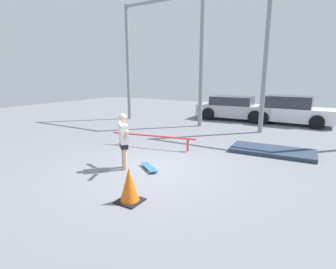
{
  "coord_description": "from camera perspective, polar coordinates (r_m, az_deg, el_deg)",
  "views": [
    {
      "loc": [
        3.84,
        -5.58,
        2.48
      ],
      "look_at": [
        -0.27,
        1.26,
        0.68
      ],
      "focal_mm": 28.0,
      "sensor_mm": 36.0,
      "label": 1
    }
  ],
  "objects": [
    {
      "name": "canopy_support_right",
      "position": [
        12.01,
        31.73,
        16.63
      ],
      "size": [
        4.71,
        0.2,
        6.22
      ],
      "color": "gray",
      "rests_on": "ground_plane"
    },
    {
      "name": "manual_pad",
      "position": [
        9.27,
        21.74,
        -3.33
      ],
      "size": [
        2.66,
        1.37,
        0.13
      ],
      "primitive_type": "cube",
      "rotation": [
        0.0,
        0.0,
        0.05
      ],
      "color": "#28384C",
      "rests_on": "ground_plane"
    },
    {
      "name": "canopy_support_left",
      "position": [
        14.2,
        -1.41,
        17.55
      ],
      "size": [
        4.71,
        0.2,
        6.22
      ],
      "color": "gray",
      "rests_on": "ground_plane"
    },
    {
      "name": "skateboard",
      "position": [
        7.14,
        -4.17,
        -7.09
      ],
      "size": [
        0.78,
        0.63,
        0.08
      ],
      "rotation": [
        0.0,
        0.0,
        -0.6
      ],
      "color": "#2D66B2",
      "rests_on": "ground_plane"
    },
    {
      "name": "ground_plane",
      "position": [
        7.21,
        -3.38,
        -7.42
      ],
      "size": [
        36.0,
        36.0,
        0.0
      ],
      "primitive_type": "plane",
      "color": "slate"
    },
    {
      "name": "parked_car_silver",
      "position": [
        15.54,
        14.15,
        5.57
      ],
      "size": [
        4.21,
        2.1,
        1.33
      ],
      "rotation": [
        0.0,
        0.0,
        0.06
      ],
      "color": "#B7BABF",
      "rests_on": "ground_plane"
    },
    {
      "name": "traffic_cone",
      "position": [
        5.35,
        -8.41,
        -10.85
      ],
      "size": [
        0.48,
        0.48,
        0.72
      ],
      "color": "black",
      "rests_on": "ground_plane"
    },
    {
      "name": "grind_rail",
      "position": [
        9.17,
        -3.4,
        -0.64
      ],
      "size": [
        3.09,
        0.63,
        0.45
      ],
      "rotation": [
        0.0,
        0.0,
        0.18
      ],
      "color": "red",
      "rests_on": "ground_plane"
    },
    {
      "name": "skateboarder",
      "position": [
        7.08,
        -9.64,
        -0.93
      ],
      "size": [
        1.08,
        0.94,
        1.51
      ],
      "rotation": [
        0.0,
        0.0,
        -0.71
      ],
      "color": "#DBAD89",
      "rests_on": "ground_plane"
    },
    {
      "name": "parked_car_white",
      "position": [
        15.07,
        25.06,
        4.72
      ],
      "size": [
        4.04,
        1.89,
        1.46
      ],
      "rotation": [
        0.0,
        0.0,
        -0.01
      ],
      "color": "white",
      "rests_on": "ground_plane"
    }
  ]
}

